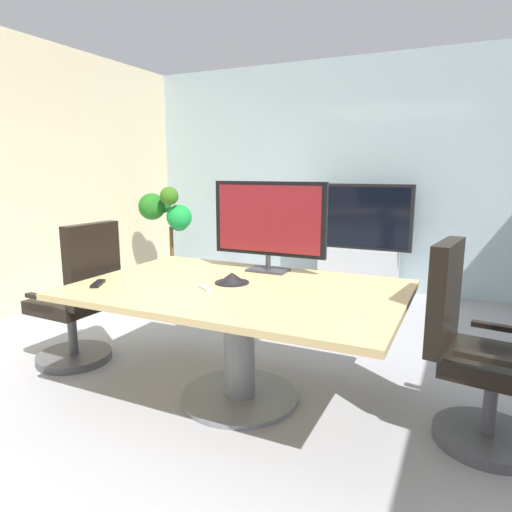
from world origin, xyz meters
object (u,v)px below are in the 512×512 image
conference_table (239,313)px  wall_display_unit (358,258)px  conference_phone (232,278)px  office_chair_left (79,306)px  office_chair_right (474,360)px  tv_monitor (268,221)px  potted_plant (169,226)px  remote_control (98,284)px

conference_table → wall_display_unit: 2.87m
wall_display_unit → conference_phone: wall_display_unit is taller
office_chair_left → office_chair_right: size_ratio=1.00×
office_chair_left → conference_table: bearing=93.3°
tv_monitor → wall_display_unit: tv_monitor is taller
office_chair_right → conference_phone: office_chair_right is taller
office_chair_left → conference_phone: 1.31m
office_chair_left → potted_plant: size_ratio=0.86×
office_chair_left → office_chair_right: same height
tv_monitor → conference_phone: size_ratio=3.82×
conference_phone → conference_table: bearing=-35.7°
tv_monitor → conference_table: bearing=-88.3°
office_chair_right → remote_control: size_ratio=6.41×
conference_phone → office_chair_left: bearing=-176.3°
office_chair_right → tv_monitor: tv_monitor is taller
office_chair_right → tv_monitor: bearing=84.8°
conference_phone → wall_display_unit: bearing=86.1°
office_chair_right → wall_display_unit: bearing=33.1°
office_chair_left → wall_display_unit: 3.23m
conference_table → office_chair_right: bearing=6.5°
potted_plant → conference_phone: size_ratio=5.75×
potted_plant → conference_phone: bearing=-46.5°
conference_table → potted_plant: (-2.22, 2.32, 0.18)m
wall_display_unit → office_chair_right: bearing=-65.4°
wall_display_unit → conference_phone: size_ratio=5.95×
conference_table → tv_monitor: size_ratio=2.38×
office_chair_left → wall_display_unit: wall_display_unit is taller
office_chair_right → wall_display_unit: 2.98m
office_chair_left → remote_control: size_ratio=6.41×
wall_display_unit → potted_plant: (-2.34, -0.54, 0.32)m
office_chair_left → conference_phone: size_ratio=4.95×
conference_table → wall_display_unit: wall_display_unit is taller
remote_control → tv_monitor: bearing=18.0°
office_chair_right → remote_control: 2.25m
office_chair_right → conference_phone: (-1.43, -0.10, 0.33)m
tv_monitor → potted_plant: tv_monitor is taller
tv_monitor → conference_phone: 0.54m
office_chair_left → potted_plant: bearing=-157.3°
wall_display_unit → potted_plant: wall_display_unit is taller
office_chair_right → remote_control: (-2.17, -0.50, 0.30)m
office_chair_left → conference_phone: bearing=95.9°
office_chair_right → remote_control: bearing=111.5°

